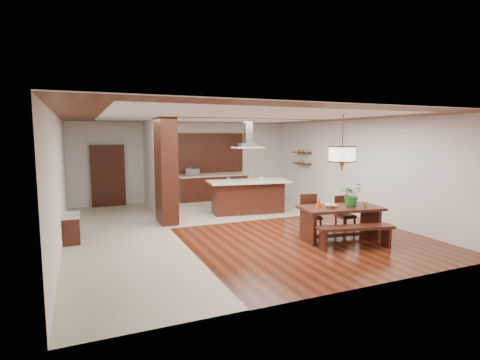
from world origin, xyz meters
name	(u,v)px	position (x,y,z in m)	size (l,w,h in m)	color
room_shell	(229,149)	(0.00, 0.00, 2.06)	(9.00, 9.04, 2.92)	#3D160B
tile_hallway	(121,238)	(-2.75, 0.00, 0.01)	(2.50, 9.00, 0.01)	beige
tile_kitchen	(237,207)	(1.25, 2.50, 0.01)	(5.50, 4.00, 0.01)	beige
soffit_band	(229,117)	(0.00, 0.00, 2.88)	(8.00, 9.00, 0.02)	#421D10
partition_pier	(166,171)	(-1.40, 1.20, 1.45)	(0.45, 1.00, 2.90)	black
partition_stub	(152,165)	(-1.40, 3.30, 1.45)	(0.18, 2.40, 2.90)	silver
hallway_console	(72,228)	(-3.81, 0.20, 0.32)	(0.37, 0.88, 0.63)	black
hallway_doorway	(108,176)	(-2.70, 4.40, 1.05)	(1.10, 0.20, 2.10)	black
rear_counter	(213,187)	(1.00, 4.20, 0.48)	(2.60, 0.62, 0.95)	black
kitchen_window	(210,153)	(1.00, 4.46, 1.75)	(2.60, 0.08, 1.50)	#98622D
shelf_lower	(302,163)	(3.87, 2.60, 1.40)	(0.26, 0.90, 0.04)	black
shelf_upper	(302,152)	(3.87, 2.60, 1.80)	(0.26, 0.90, 0.04)	black
dining_table	(340,215)	(1.95, -2.07, 0.57)	(1.98, 1.21, 0.78)	black
dining_bench	(355,237)	(1.85, -2.73, 0.24)	(1.69, 0.37, 0.48)	black
dining_chair_left	(311,215)	(1.58, -1.44, 0.49)	(0.43, 0.43, 0.98)	black
dining_chair_right	(345,214)	(2.50, -1.58, 0.45)	(0.40, 0.40, 0.91)	black
pendant_lantern	(343,143)	(1.95, -2.07, 2.25)	(0.64, 0.64, 1.31)	beige
foliage_plant	(352,194)	(2.24, -2.10, 1.05)	(0.49, 0.43, 0.55)	#25712B
fruit_bowl	(331,206)	(1.70, -2.05, 0.81)	(0.28, 0.28, 0.07)	#BEB6A6
napkin_cone	(319,202)	(1.45, -1.91, 0.89)	(0.15, 0.15, 0.24)	#B22B0C
gold_ornament	(366,204)	(2.52, -2.26, 0.83)	(0.07, 0.07, 0.11)	gold
kitchen_island	(248,196)	(1.21, 1.51, 0.53)	(2.61, 1.42, 1.03)	black
range_hood	(248,134)	(1.21, 1.51, 2.46)	(0.90, 0.55, 0.87)	silver
island_cup	(261,179)	(1.61, 1.38, 1.08)	(0.13, 0.13, 0.10)	silver
microwave	(193,172)	(0.23, 4.17, 1.09)	(0.50, 0.34, 0.28)	silver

